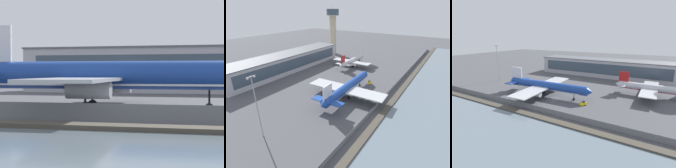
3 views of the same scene
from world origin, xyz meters
TOP-DOWN VIEW (x-y plane):
  - ground_plane at (0.00, 0.00)m, footprint 500.00×500.00m
  - shoreline_seawall at (0.00, -20.50)m, footprint 320.00×3.00m
  - perimeter_fence at (0.00, -16.00)m, footprint 280.00×0.10m
  - cargo_jet_blue at (-6.89, 2.13)m, footprint 49.38×42.64m
  - passenger_jet_silver at (41.51, 26.72)m, footprint 38.13×32.24m
  - baggage_tug at (15.64, -0.73)m, footprint 3.29×3.47m
  - ops_van at (53.84, 26.14)m, footprint 2.36×5.30m
  - control_tower at (68.65, 65.13)m, footprint 13.19×13.19m
  - terminal_building at (5.28, 62.75)m, footprint 100.63×19.23m
  - apron_light_mast_apron_west at (-52.37, 11.42)m, footprint 3.20×0.40m

SIDE VIEW (x-z plane):
  - ground_plane at x=0.00m, z-range 0.00..0.00m
  - shoreline_seawall at x=0.00m, z-range 0.00..0.50m
  - baggage_tug at x=15.64m, z-range -0.09..1.71m
  - perimeter_fence at x=0.00m, z-range 0.00..2.30m
  - ops_van at x=53.84m, z-range 0.04..2.52m
  - passenger_jet_silver at x=41.51m, z-range -1.40..10.43m
  - cargo_jet_blue at x=-6.89m, z-range -1.60..11.93m
  - terminal_building at x=5.28m, z-range 0.01..13.01m
  - apron_light_mast_apron_west at x=-52.37m, z-range 1.31..25.40m
  - control_tower at x=68.65m, z-range 3.47..49.57m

